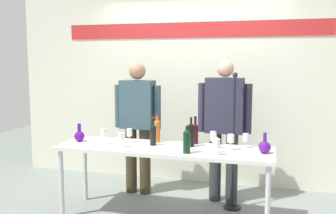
# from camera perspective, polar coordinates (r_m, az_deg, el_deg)

# --- Properties ---
(back_wall) EXTENTS (5.12, 0.11, 3.00)m
(back_wall) POSITION_cam_1_polar(r_m,az_deg,el_deg) (5.23, 3.61, 5.06)
(back_wall) COLOR silver
(back_wall) RESTS_ON ground
(display_table) EXTENTS (2.26, 0.63, 0.78)m
(display_table) POSITION_cam_1_polar(r_m,az_deg,el_deg) (4.02, -0.58, -6.94)
(display_table) COLOR silver
(display_table) RESTS_ON ground
(decanter_blue_left) EXTENTS (0.12, 0.12, 0.20)m
(decanter_blue_left) POSITION_cam_1_polar(r_m,az_deg,el_deg) (4.37, -13.16, -4.21)
(decanter_blue_left) COLOR #4D0F83
(decanter_blue_left) RESTS_ON display_table
(decanter_blue_right) EXTENTS (0.12, 0.12, 0.21)m
(decanter_blue_right) POSITION_cam_1_polar(r_m,az_deg,el_deg) (3.85, 14.30, -5.78)
(decanter_blue_right) COLOR #501783
(decanter_blue_right) RESTS_ON display_table
(presenter_left) EXTENTS (0.60, 0.22, 1.65)m
(presenter_left) POSITION_cam_1_polar(r_m,az_deg,el_deg) (4.77, -4.57, -1.89)
(presenter_left) COLOR #3A311E
(presenter_left) RESTS_ON ground
(presenter_right) EXTENTS (0.63, 0.22, 1.69)m
(presenter_right) POSITION_cam_1_polar(r_m,az_deg,el_deg) (4.51, 8.45, -2.13)
(presenter_right) COLOR #2D3235
(presenter_right) RESTS_ON ground
(wine_bottle_0) EXTENTS (0.07, 0.07, 0.33)m
(wine_bottle_0) POSITION_cam_1_polar(r_m,az_deg,el_deg) (4.01, 3.47, -4.05)
(wine_bottle_0) COLOR black
(wine_bottle_0) RESTS_ON display_table
(wine_bottle_1) EXTENTS (0.07, 0.07, 0.31)m
(wine_bottle_1) POSITION_cam_1_polar(r_m,az_deg,el_deg) (4.07, -2.25, -4.02)
(wine_bottle_1) COLOR black
(wine_bottle_1) RESTS_ON display_table
(wine_bottle_2) EXTENTS (0.07, 0.07, 0.31)m
(wine_bottle_2) POSITION_cam_1_polar(r_m,az_deg,el_deg) (4.22, -1.65, -3.46)
(wine_bottle_2) COLOR #D36322
(wine_bottle_2) RESTS_ON display_table
(wine_bottle_3) EXTENTS (0.07, 0.07, 0.29)m
(wine_bottle_3) POSITION_cam_1_polar(r_m,az_deg,el_deg) (3.73, 2.83, -5.03)
(wine_bottle_3) COLOR black
(wine_bottle_3) RESTS_ON display_table
(wine_bottle_4) EXTENTS (0.07, 0.07, 0.30)m
(wine_bottle_4) POSITION_cam_1_polar(r_m,az_deg,el_deg) (4.15, 4.11, -3.83)
(wine_bottle_4) COLOR #340D14
(wine_bottle_4) RESTS_ON display_table
(wine_glass_left_0) EXTENTS (0.07, 0.07, 0.17)m
(wine_glass_left_0) POSITION_cam_1_polar(r_m,az_deg,el_deg) (4.18, -9.65, -3.88)
(wine_glass_left_0) COLOR white
(wine_glass_left_0) RESTS_ON display_table
(wine_glass_left_1) EXTENTS (0.07, 0.07, 0.15)m
(wine_glass_left_1) POSITION_cam_1_polar(r_m,az_deg,el_deg) (4.01, -7.05, -4.46)
(wine_glass_left_1) COLOR white
(wine_glass_left_1) RESTS_ON display_table
(wine_glass_left_2) EXTENTS (0.06, 0.06, 0.15)m
(wine_glass_left_2) POSITION_cam_1_polar(r_m,az_deg,el_deg) (4.23, -5.82, -3.86)
(wine_glass_left_2) COLOR white
(wine_glass_left_2) RESTS_ON display_table
(wine_glass_right_0) EXTENTS (0.06, 0.06, 0.15)m
(wine_glass_right_0) POSITION_cam_1_polar(r_m,az_deg,el_deg) (3.78, 7.11, -5.29)
(wine_glass_right_0) COLOR white
(wine_glass_right_0) RESTS_ON display_table
(wine_glass_right_1) EXTENTS (0.07, 0.07, 0.15)m
(wine_glass_right_1) POSITION_cam_1_polar(r_m,az_deg,el_deg) (4.11, 6.79, -4.29)
(wine_glass_right_1) COLOR white
(wine_glass_right_1) RESTS_ON display_table
(wine_glass_right_2) EXTENTS (0.07, 0.07, 0.16)m
(wine_glass_right_2) POSITION_cam_1_polar(r_m,az_deg,el_deg) (3.68, 7.35, -5.46)
(wine_glass_right_2) COLOR white
(wine_glass_right_2) RESTS_ON display_table
(wine_glass_right_3) EXTENTS (0.06, 0.06, 0.15)m
(wine_glass_right_3) POSITION_cam_1_polar(r_m,az_deg,el_deg) (4.03, 11.61, -4.55)
(wine_glass_right_3) COLOR white
(wine_glass_right_3) RESTS_ON display_table
(wine_glass_right_4) EXTENTS (0.06, 0.06, 0.15)m
(wine_glass_right_4) POSITION_cam_1_polar(r_m,az_deg,el_deg) (3.96, 6.85, -4.62)
(wine_glass_right_4) COLOR white
(wine_glass_right_4) RESTS_ON display_table
(wine_glass_right_5) EXTENTS (0.07, 0.07, 0.16)m
(wine_glass_right_5) POSITION_cam_1_polar(r_m,az_deg,el_deg) (3.90, 9.40, -4.73)
(wine_glass_right_5) COLOR white
(wine_glass_right_5) RESTS_ON display_table
(microphone_stand) EXTENTS (0.20, 0.20, 1.55)m
(microphone_stand) POSITION_cam_1_polar(r_m,az_deg,el_deg) (4.39, 9.76, -8.41)
(microphone_stand) COLOR black
(microphone_stand) RESTS_ON ground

